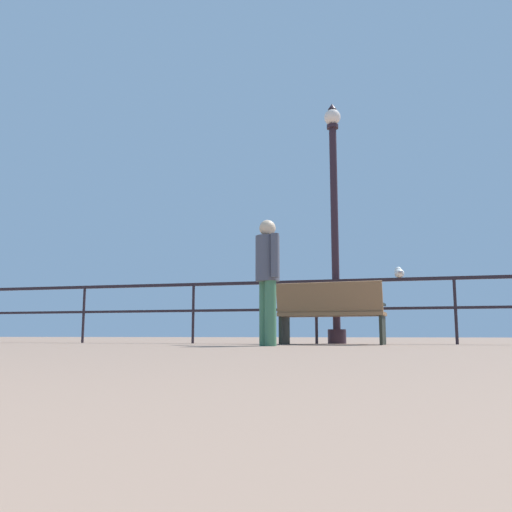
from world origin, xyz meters
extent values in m
cube|color=black|center=(0.00, 9.72, 0.95)|extent=(24.28, 0.05, 0.05)
cube|color=black|center=(0.00, 9.72, 0.53)|extent=(24.28, 0.04, 0.04)
cylinder|color=black|center=(-4.05, 9.72, 0.48)|extent=(0.04, 0.04, 0.95)
cylinder|color=black|center=(-2.02, 9.72, 0.48)|extent=(0.04, 0.04, 0.95)
cylinder|color=black|center=(0.00, 9.72, 0.48)|extent=(0.04, 0.04, 0.95)
cylinder|color=black|center=(2.02, 9.72, 0.48)|extent=(0.04, 0.04, 0.95)
cube|color=brown|center=(0.31, 9.13, 0.42)|extent=(1.52, 0.60, 0.05)
cube|color=brown|center=(0.29, 8.91, 0.64)|extent=(1.49, 0.24, 0.44)
cube|color=black|center=(1.01, 9.08, 0.21)|extent=(0.07, 0.44, 0.42)
cube|color=black|center=(1.02, 9.27, 0.56)|extent=(0.06, 0.34, 0.04)
cube|color=black|center=(-0.39, 9.19, 0.21)|extent=(0.07, 0.44, 0.42)
cube|color=black|center=(-0.38, 9.38, 0.56)|extent=(0.06, 0.34, 0.04)
cylinder|color=#2E1D24|center=(0.29, 9.91, 0.11)|extent=(0.28, 0.28, 0.22)
cylinder|color=#2E1D24|center=(0.29, 9.91, 1.85)|extent=(0.12, 0.12, 3.26)
cylinder|color=#2E1D24|center=(0.29, 9.91, 3.51)|extent=(0.19, 0.19, 0.06)
sphere|color=#F4DECB|center=(0.29, 9.91, 3.67)|extent=(0.27, 0.27, 0.27)
cone|color=#2E1D24|center=(0.29, 9.91, 3.86)|extent=(0.14, 0.14, 0.10)
cylinder|color=#3F724F|center=(-0.39, 8.00, 0.40)|extent=(0.14, 0.14, 0.80)
cylinder|color=#3F724F|center=(-0.29, 7.88, 0.40)|extent=(0.14, 0.14, 0.80)
cylinder|color=#4B4C59|center=(-0.34, 7.94, 1.08)|extent=(0.30, 0.30, 0.57)
cylinder|color=#4B4C59|center=(-0.47, 8.09, 1.10)|extent=(0.10, 0.10, 0.54)
cylinder|color=#4B4C59|center=(-0.21, 7.78, 1.10)|extent=(0.10, 0.10, 0.54)
sphere|color=beige|center=(-0.34, 7.94, 1.47)|extent=(0.21, 0.21, 0.21)
ellipsoid|color=white|center=(1.26, 9.72, 1.04)|extent=(0.17, 0.25, 0.13)
ellipsoid|color=gray|center=(1.26, 9.72, 1.06)|extent=(0.13, 0.22, 0.05)
sphere|color=white|center=(1.24, 9.83, 1.10)|extent=(0.11, 0.11, 0.11)
cone|color=yellow|center=(1.24, 9.90, 1.10)|extent=(0.05, 0.05, 0.04)
cube|color=gray|center=(1.27, 9.60, 1.05)|extent=(0.07, 0.09, 0.02)
camera|label=1|loc=(1.25, 1.39, 0.14)|focal=38.09mm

